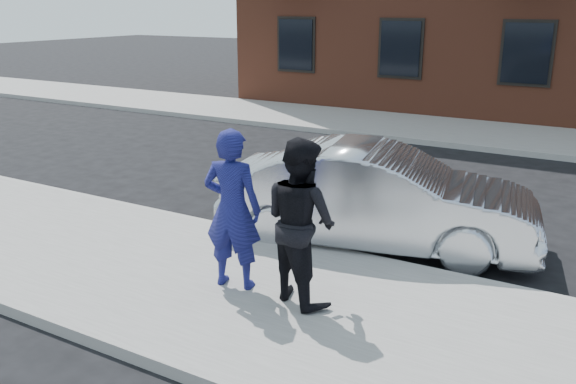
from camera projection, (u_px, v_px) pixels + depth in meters
The scene contains 8 objects.
ground at pixel (310, 308), 7.45m from camera, with size 100.00×100.00×0.00m, color black.
near_sidewalk at pixel (300, 311), 7.23m from camera, with size 50.00×3.50×0.15m, color gray.
near_curb at pixel (361, 258), 8.71m from camera, with size 50.00×0.10×0.15m, color #999691.
far_sidewalk at pixel (503, 136), 16.73m from camera, with size 50.00×3.50×0.15m, color gray.
far_curb at pixel (488, 149), 15.24m from camera, with size 50.00×0.10×0.15m, color #999691.
silver_sedan at pixel (378, 197), 9.16m from camera, with size 1.64×4.70×1.55m, color #B7BABF.
man_hoodie at pixel (232, 209), 7.44m from camera, with size 0.82×0.62×2.02m.
man_peacoat at pixel (301, 221), 7.09m from camera, with size 1.18×1.06×1.98m.
Camera 1 is at (3.12, -5.93, 3.56)m, focal length 38.00 mm.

